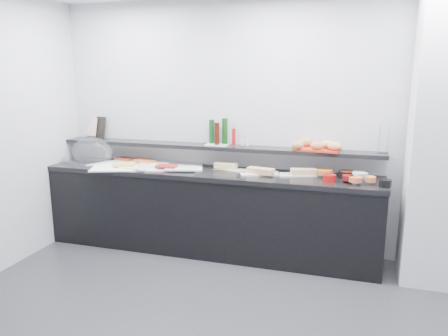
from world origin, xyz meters
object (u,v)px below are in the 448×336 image
(sandwich_plate_mid, at_px, (260,174))
(carafe, at_px, (384,138))
(cloche_base, at_px, (87,161))
(bread_tray, at_px, (317,149))
(framed_print, at_px, (99,127))
(condiment_tray, at_px, (217,145))

(sandwich_plate_mid, relative_size, carafe, 1.32)
(cloche_base, distance_m, bread_tray, 2.61)
(cloche_base, relative_size, bread_tray, 1.10)
(framed_print, relative_size, condiment_tray, 1.06)
(condiment_tray, distance_m, carafe, 1.71)
(condiment_tray, bearing_deg, carafe, 2.00)
(bread_tray, bearing_deg, carafe, 7.03)
(cloche_base, bearing_deg, sandwich_plate_mid, 24.33)
(bread_tray, relative_size, carafe, 1.49)
(condiment_tray, xyz_separation_m, bread_tray, (1.07, 0.02, 0.00))
(framed_print, height_order, carafe, carafe)
(bread_tray, bearing_deg, cloche_base, -168.53)
(sandwich_plate_mid, xyz_separation_m, bread_tray, (0.55, 0.20, 0.25))
(condiment_tray, bearing_deg, sandwich_plate_mid, -18.25)
(sandwich_plate_mid, xyz_separation_m, condiment_tray, (-0.52, 0.18, 0.25))
(sandwich_plate_mid, relative_size, bread_tray, 0.88)
(cloche_base, height_order, carafe, carafe)
(cloche_base, distance_m, framed_print, 0.46)
(cloche_base, xyz_separation_m, framed_print, (0.00, 0.29, 0.36))
(cloche_base, relative_size, carafe, 1.64)
(cloche_base, xyz_separation_m, sandwich_plate_mid, (2.04, 0.02, -0.01))
(cloche_base, height_order, bread_tray, bread_tray)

